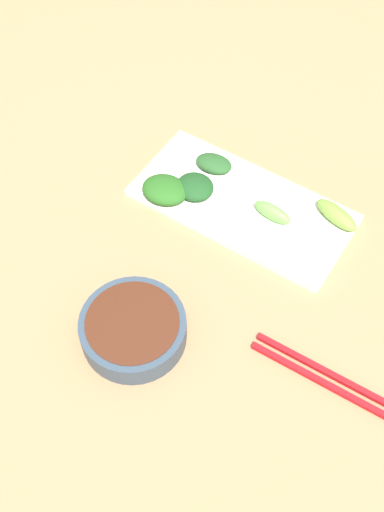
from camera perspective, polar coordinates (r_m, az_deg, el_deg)
tabletop at (r=0.96m, az=0.26°, el=0.40°), size 2.10×2.10×0.02m
sauce_bowl at (r=0.86m, az=-5.38°, el=-6.60°), size 0.15×0.15×0.04m
serving_plate at (r=1.00m, az=4.61°, el=4.65°), size 0.16×0.34×0.01m
broccoli_stalk_0 at (r=0.98m, az=13.07°, el=3.66°), size 0.05×0.08×0.02m
broccoli_leafy_1 at (r=1.03m, az=2.01°, el=8.43°), size 0.05×0.07×0.02m
broccoli_leafy_2 at (r=0.99m, az=0.28°, el=6.33°), size 0.06×0.06×0.03m
broccoli_leafy_3 at (r=0.99m, az=-2.49°, el=6.06°), size 0.07×0.08×0.03m
broccoli_stalk_4 at (r=0.97m, az=7.36°, el=3.98°), size 0.03×0.07×0.03m
chopsticks at (r=0.86m, az=12.66°, el=-11.09°), size 0.03×0.23×0.01m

